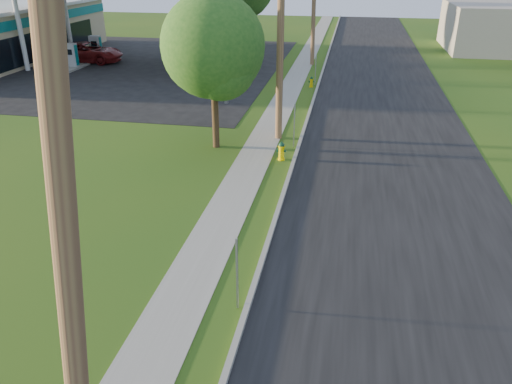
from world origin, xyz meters
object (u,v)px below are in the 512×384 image
(utility_pole_far, at_px, (314,1))
(car_red, at_px, (87,52))
(hydrant_far, at_px, (311,82))
(tree_verge, at_px, (215,51))
(fuel_pump_se, at_px, (200,54))
(fuel_pump_ne, at_px, (184,64))
(fuel_pump_nw, at_px, (72,59))
(price_pylon, at_px, (224,6))
(fuel_pump_sw, at_px, (96,50))
(hydrant_mid, at_px, (281,151))
(utility_pole_mid, at_px, (281,31))
(utility_pole_near, at_px, (66,250))

(utility_pole_far, relative_size, car_red, 1.66)
(hydrant_far, bearing_deg, tree_verge, -104.54)
(fuel_pump_se, distance_m, tree_verge, 20.15)
(fuel_pump_ne, bearing_deg, fuel_pump_nw, 180.00)
(tree_verge, height_order, car_red, tree_verge)
(utility_pole_far, relative_size, fuel_pump_se, 2.97)
(utility_pole_far, bearing_deg, fuel_pump_nw, -164.39)
(price_pylon, relative_size, car_red, 1.20)
(fuel_pump_nw, xyz_separation_m, price_pylon, (14.00, -7.50, 4.71))
(price_pylon, distance_m, tree_verge, 7.49)
(fuel_pump_sw, xyz_separation_m, hydrant_mid, (18.43, -19.76, -0.32))
(fuel_pump_sw, bearing_deg, utility_pole_far, 3.20)
(price_pylon, bearing_deg, utility_pole_far, 72.67)
(utility_pole_mid, bearing_deg, price_pylon, 125.34)
(price_pylon, bearing_deg, utility_pole_near, -80.58)
(tree_verge, bearing_deg, car_red, 131.71)
(utility_pole_mid, xyz_separation_m, tree_verge, (-2.52, -1.78, -0.64))
(utility_pole_mid, xyz_separation_m, hydrant_mid, (0.53, -2.76, -4.55))
(fuel_pump_se, bearing_deg, utility_pole_mid, -62.37)
(fuel_pump_ne, bearing_deg, car_red, 164.18)
(fuel_pump_nw, bearing_deg, utility_pole_near, -60.00)
(tree_verge, bearing_deg, hydrant_mid, -17.82)
(utility_pole_far, bearing_deg, fuel_pump_ne, -150.67)
(hydrant_far, height_order, car_red, car_red)
(utility_pole_mid, bearing_deg, fuel_pump_ne, 124.40)
(hydrant_far, bearing_deg, fuel_pump_sw, 160.69)
(hydrant_far, bearing_deg, hydrant_mid, -90.58)
(fuel_pump_nw, relative_size, tree_verge, 0.48)
(hydrant_far, bearing_deg, car_red, 164.76)
(utility_pole_mid, distance_m, fuel_pump_sw, 25.05)
(hydrant_mid, distance_m, hydrant_far, 13.25)
(car_red, bearing_deg, hydrant_far, -107.76)
(fuel_pump_nw, bearing_deg, utility_pole_mid, -35.99)
(utility_pole_near, relative_size, fuel_pump_se, 2.96)
(utility_pole_near, bearing_deg, utility_pole_far, 90.00)
(utility_pole_mid, bearing_deg, fuel_pump_nw, 144.01)
(utility_pole_near, distance_m, fuel_pump_ne, 32.51)
(fuel_pump_sw, distance_m, car_red, 1.43)
(fuel_pump_sw, bearing_deg, hydrant_far, -19.31)
(utility_pole_near, xyz_separation_m, utility_pole_far, (-0.00, 36.00, 0.00))
(tree_verge, bearing_deg, utility_pole_mid, 35.13)
(utility_pole_near, bearing_deg, fuel_pump_se, 104.27)
(utility_pole_mid, relative_size, tree_verge, 1.46)
(hydrant_mid, bearing_deg, fuel_pump_se, 115.51)
(fuel_pump_ne, distance_m, price_pylon, 10.17)
(fuel_pump_ne, height_order, hydrant_mid, fuel_pump_ne)
(fuel_pump_ne, height_order, hydrant_far, fuel_pump_ne)
(utility_pole_mid, height_order, utility_pole_far, utility_pole_mid)
(fuel_pump_sw, relative_size, hydrant_mid, 3.89)
(utility_pole_near, distance_m, fuel_pump_sw, 39.52)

